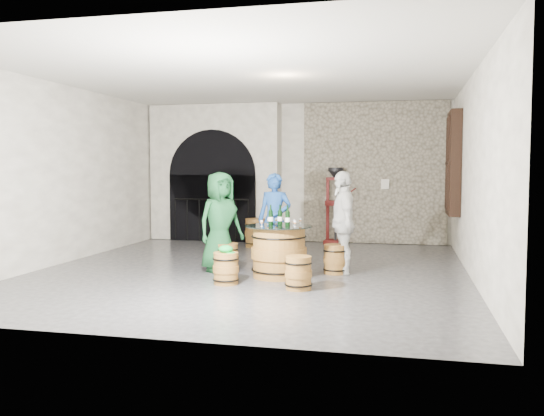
% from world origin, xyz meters
% --- Properties ---
extents(ground, '(8.00, 8.00, 0.00)m').
position_xyz_m(ground, '(0.00, 0.00, 0.00)').
color(ground, '#2F3032').
rests_on(ground, ground).
extents(wall_back, '(8.00, 0.00, 8.00)m').
position_xyz_m(wall_back, '(0.00, 4.00, 1.60)').
color(wall_back, white).
rests_on(wall_back, ground).
extents(wall_front, '(8.00, 0.00, 8.00)m').
position_xyz_m(wall_front, '(0.00, -4.00, 1.60)').
color(wall_front, white).
rests_on(wall_front, ground).
extents(wall_left, '(0.00, 8.00, 8.00)m').
position_xyz_m(wall_left, '(-3.50, 0.00, 1.60)').
color(wall_left, white).
rests_on(wall_left, ground).
extents(wall_right, '(0.00, 8.00, 8.00)m').
position_xyz_m(wall_right, '(3.50, 0.00, 1.60)').
color(wall_right, white).
rests_on(wall_right, ground).
extents(ceiling, '(8.00, 8.00, 0.00)m').
position_xyz_m(ceiling, '(0.00, 0.00, 3.20)').
color(ceiling, beige).
rests_on(ceiling, wall_back).
extents(stone_facing_panel, '(3.20, 0.12, 3.18)m').
position_xyz_m(stone_facing_panel, '(1.80, 3.94, 1.60)').
color(stone_facing_panel, gray).
rests_on(stone_facing_panel, ground).
extents(arched_opening, '(3.10, 0.60, 3.19)m').
position_xyz_m(arched_opening, '(-1.90, 3.74, 1.58)').
color(arched_opening, white).
rests_on(arched_opening, ground).
extents(shuttered_window, '(0.23, 1.10, 2.00)m').
position_xyz_m(shuttered_window, '(3.38, 2.40, 1.80)').
color(shuttered_window, black).
rests_on(shuttered_window, wall_right).
extents(barrel_table, '(1.06, 1.06, 0.81)m').
position_xyz_m(barrel_table, '(0.57, -0.51, 0.40)').
color(barrel_table, olive).
rests_on(barrel_table, ground).
extents(barrel_stool_left, '(0.40, 0.40, 0.47)m').
position_xyz_m(barrel_stool_left, '(-0.36, -0.26, 0.23)').
color(barrel_stool_left, olive).
rests_on(barrel_stool_left, ground).
extents(barrel_stool_far, '(0.40, 0.40, 0.47)m').
position_xyz_m(barrel_stool_far, '(0.29, 0.41, 0.23)').
color(barrel_stool_far, olive).
rests_on(barrel_stool_far, ground).
extents(barrel_stool_right, '(0.40, 0.40, 0.47)m').
position_xyz_m(barrel_stool_right, '(1.40, -0.01, 0.23)').
color(barrel_stool_right, olive).
rests_on(barrel_stool_right, ground).
extents(barrel_stool_near_right, '(0.40, 0.40, 0.47)m').
position_xyz_m(barrel_stool_near_right, '(1.04, -1.35, 0.23)').
color(barrel_stool_near_right, olive).
rests_on(barrel_stool_near_right, ground).
extents(barrel_stool_near_left, '(0.40, 0.40, 0.47)m').
position_xyz_m(barrel_stool_near_left, '(-0.07, -1.22, 0.23)').
color(barrel_stool_near_left, olive).
rests_on(barrel_stool_near_left, ground).
extents(green_cap, '(0.25, 0.21, 0.11)m').
position_xyz_m(green_cap, '(-0.07, -1.23, 0.52)').
color(green_cap, '#0C892B').
rests_on(green_cap, barrel_stool_near_left).
extents(person_green, '(0.90, 0.96, 1.65)m').
position_xyz_m(person_green, '(-0.48, -0.23, 0.82)').
color(person_green, '#134420').
rests_on(person_green, ground).
extents(person_blue, '(0.61, 0.42, 1.63)m').
position_xyz_m(person_blue, '(0.28, 0.45, 0.81)').
color(person_blue, navy).
rests_on(person_blue, ground).
extents(person_white, '(0.66, 1.05, 1.66)m').
position_xyz_m(person_white, '(1.50, 0.05, 0.83)').
color(person_white, silver).
rests_on(person_white, ground).
extents(wine_bottle_left, '(0.08, 0.08, 0.32)m').
position_xyz_m(wine_bottle_left, '(0.44, -0.51, 0.94)').
color(wine_bottle_left, black).
rests_on(wine_bottle_left, barrel_table).
extents(wine_bottle_center, '(0.08, 0.08, 0.32)m').
position_xyz_m(wine_bottle_center, '(0.72, -0.57, 0.94)').
color(wine_bottle_center, black).
rests_on(wine_bottle_center, barrel_table).
extents(wine_bottle_right, '(0.08, 0.08, 0.32)m').
position_xyz_m(wine_bottle_right, '(0.57, -0.45, 0.94)').
color(wine_bottle_right, black).
rests_on(wine_bottle_right, barrel_table).
extents(tasting_glass_a, '(0.05, 0.05, 0.10)m').
position_xyz_m(tasting_glass_a, '(0.34, -0.69, 0.86)').
color(tasting_glass_a, '#B55D23').
rests_on(tasting_glass_a, barrel_table).
extents(tasting_glass_b, '(0.05, 0.05, 0.10)m').
position_xyz_m(tasting_glass_b, '(0.79, -0.45, 0.86)').
color(tasting_glass_b, '#B55D23').
rests_on(tasting_glass_b, barrel_table).
extents(tasting_glass_c, '(0.05, 0.05, 0.10)m').
position_xyz_m(tasting_glass_c, '(0.47, -0.25, 0.86)').
color(tasting_glass_c, '#B55D23').
rests_on(tasting_glass_c, barrel_table).
extents(tasting_glass_d, '(0.05, 0.05, 0.10)m').
position_xyz_m(tasting_glass_d, '(0.86, -0.21, 0.86)').
color(tasting_glass_d, '#B55D23').
rests_on(tasting_glass_d, barrel_table).
extents(tasting_glass_e, '(0.05, 0.05, 0.10)m').
position_xyz_m(tasting_glass_e, '(0.84, -0.61, 0.86)').
color(tasting_glass_e, '#B55D23').
rests_on(tasting_glass_e, barrel_table).
extents(tasting_glass_f, '(0.05, 0.05, 0.10)m').
position_xyz_m(tasting_glass_f, '(0.36, -0.33, 0.86)').
color(tasting_glass_f, '#B55D23').
rests_on(tasting_glass_f, barrel_table).
extents(side_barrel, '(0.46, 0.46, 0.62)m').
position_xyz_m(side_barrel, '(-0.66, 2.74, 0.31)').
color(side_barrel, olive).
rests_on(side_barrel, ground).
extents(corking_press, '(0.71, 0.42, 1.72)m').
position_xyz_m(corking_press, '(0.97, 3.62, 1.00)').
color(corking_press, '#54120E').
rests_on(corking_press, ground).
extents(control_box, '(0.18, 0.10, 0.22)m').
position_xyz_m(control_box, '(2.05, 3.86, 1.35)').
color(control_box, silver).
rests_on(control_box, wall_back).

